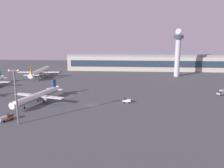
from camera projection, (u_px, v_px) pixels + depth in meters
ground_plane at (91, 105)px, 118.27m from camera, size 416.00×416.00×0.00m
terminal_building at (155, 62)px, 234.12m from camera, size 174.91×22.40×16.40m
control_tower at (178, 49)px, 195.53m from camera, size 8.00×8.00×40.37m
airplane_near_gate at (38, 96)px, 122.19m from camera, size 29.22×37.21×9.72m
airplane_terminal_side at (39, 72)px, 196.70m from camera, size 35.02×44.99×11.54m
catering_truck at (222, 92)px, 138.17m from camera, size 6.07×4.85×3.05m
fuel_truck at (6, 118)px, 96.90m from camera, size 4.32×6.63×2.35m
baggage_tractor at (127, 101)px, 122.55m from camera, size 4.37×2.52×2.25m
apron_light_west at (16, 93)px, 90.69m from camera, size 4.80×0.90×22.49m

